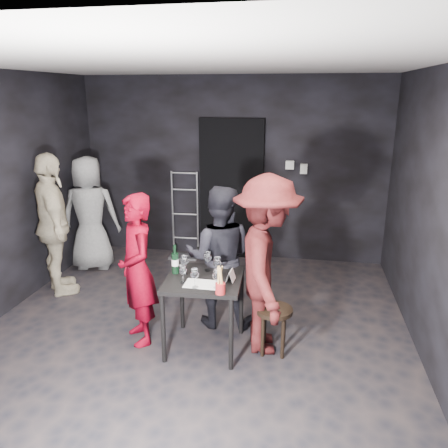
% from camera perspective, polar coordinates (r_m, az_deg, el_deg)
% --- Properties ---
extents(floor, '(4.50, 5.00, 0.02)m').
position_cam_1_polar(floor, '(4.70, -4.22, -14.63)').
color(floor, black).
rests_on(floor, ground).
extents(ceiling, '(4.50, 5.00, 0.02)m').
position_cam_1_polar(ceiling, '(4.02, -5.09, 20.31)').
color(ceiling, silver).
rests_on(ceiling, ground).
extents(wall_back, '(4.50, 0.04, 2.70)m').
position_cam_1_polar(wall_back, '(6.55, 1.08, 7.14)').
color(wall_back, black).
rests_on(wall_back, ground).
extents(wall_front, '(4.50, 0.04, 2.70)m').
position_cam_1_polar(wall_front, '(2.05, -23.81, -17.15)').
color(wall_front, black).
rests_on(wall_front, ground).
extents(wall_right, '(0.04, 5.00, 2.70)m').
position_cam_1_polar(wall_right, '(4.20, 26.56, -0.20)').
color(wall_right, black).
rests_on(wall_right, ground).
extents(doorway, '(0.95, 0.10, 2.10)m').
position_cam_1_polar(doorway, '(6.55, 0.98, 4.47)').
color(doorway, black).
rests_on(doorway, ground).
extents(wallbox_upper, '(0.12, 0.06, 0.12)m').
position_cam_1_polar(wallbox_upper, '(6.41, 8.59, 7.64)').
color(wallbox_upper, '#B7B7B2').
rests_on(wallbox_upper, wall_back).
extents(wallbox_lower, '(0.10, 0.06, 0.14)m').
position_cam_1_polar(wallbox_lower, '(6.41, 10.37, 7.10)').
color(wallbox_lower, '#B7B7B2').
rests_on(wallbox_lower, wall_back).
extents(hand_truck, '(0.44, 0.36, 1.32)m').
position_cam_1_polar(hand_truck, '(6.80, -5.11, -2.27)').
color(hand_truck, '#B2B2B7').
rests_on(hand_truck, floor).
extents(tasting_table, '(0.72, 0.72, 0.75)m').
position_cam_1_polar(tasting_table, '(4.25, -2.62, -8.23)').
color(tasting_table, black).
rests_on(tasting_table, floor).
extents(stool, '(0.35, 0.35, 0.47)m').
position_cam_1_polar(stool, '(4.32, 6.55, -11.99)').
color(stool, black).
rests_on(stool, floor).
extents(server_red, '(0.65, 0.69, 1.58)m').
position_cam_1_polar(server_red, '(4.41, -11.27, -5.67)').
color(server_red, maroon).
rests_on(server_red, floor).
extents(woman_black, '(0.80, 0.47, 1.59)m').
position_cam_1_polar(woman_black, '(4.64, -0.61, -4.09)').
color(woman_black, black).
rests_on(woman_black, floor).
extents(man_maroon, '(0.82, 1.40, 2.03)m').
position_cam_1_polar(man_maroon, '(4.13, 5.64, -3.55)').
color(man_maroon, '#521718').
rests_on(man_maroon, floor).
extents(bystander_cream, '(1.24, 1.32, 2.10)m').
position_cam_1_polar(bystander_cream, '(5.70, -21.53, 1.40)').
color(bystander_cream, beige).
rests_on(bystander_cream, floor).
extents(bystander_grey, '(0.93, 0.62, 1.76)m').
position_cam_1_polar(bystander_grey, '(6.42, -17.14, 1.89)').
color(bystander_grey, gray).
rests_on(bystander_grey, floor).
extents(tasting_mat, '(0.31, 0.21, 0.00)m').
position_cam_1_polar(tasting_mat, '(4.07, -2.96, -7.84)').
color(tasting_mat, white).
rests_on(tasting_mat, tasting_table).
extents(wine_glass_a, '(0.08, 0.08, 0.19)m').
position_cam_1_polar(wine_glass_a, '(4.08, -5.38, -6.39)').
color(wine_glass_a, white).
rests_on(wine_glass_a, tasting_table).
extents(wine_glass_b, '(0.10, 0.10, 0.21)m').
position_cam_1_polar(wine_glass_b, '(4.27, -5.17, -5.22)').
color(wine_glass_b, white).
rests_on(wine_glass_b, tasting_table).
extents(wine_glass_c, '(0.10, 0.10, 0.22)m').
position_cam_1_polar(wine_glass_c, '(4.33, -2.17, -4.77)').
color(wine_glass_c, white).
rests_on(wine_glass_c, tasting_table).
extents(wine_glass_d, '(0.09, 0.09, 0.20)m').
position_cam_1_polar(wine_glass_d, '(3.97, -3.84, -6.95)').
color(wine_glass_d, white).
rests_on(wine_glass_d, tasting_table).
extents(wine_glass_e, '(0.10, 0.10, 0.20)m').
position_cam_1_polar(wine_glass_e, '(3.96, -1.01, -7.08)').
color(wine_glass_e, white).
rests_on(wine_glass_e, tasting_table).
extents(wine_glass_f, '(0.11, 0.11, 0.21)m').
position_cam_1_polar(wine_glass_f, '(4.20, -0.90, -5.48)').
color(wine_glass_f, white).
rests_on(wine_glass_f, tasting_table).
extents(wine_bottle, '(0.07, 0.07, 0.29)m').
position_cam_1_polar(wine_bottle, '(4.30, -6.39, -5.01)').
color(wine_bottle, black).
rests_on(wine_bottle, tasting_table).
extents(breadstick_cup, '(0.09, 0.09, 0.28)m').
position_cam_1_polar(breadstick_cup, '(3.84, -0.50, -7.41)').
color(breadstick_cup, '#A31F21').
rests_on(breadstick_cup, tasting_table).
extents(reserved_card, '(0.09, 0.14, 0.10)m').
position_cam_1_polar(reserved_card, '(4.13, 0.66, -6.73)').
color(reserved_card, white).
rests_on(reserved_card, tasting_table).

